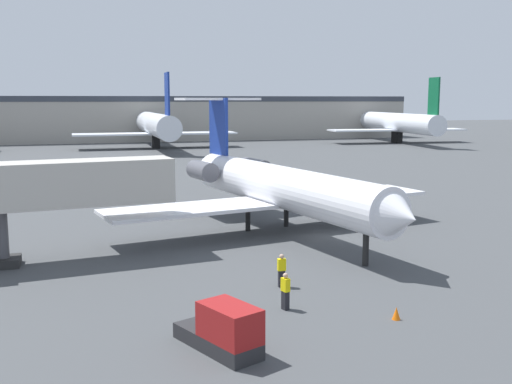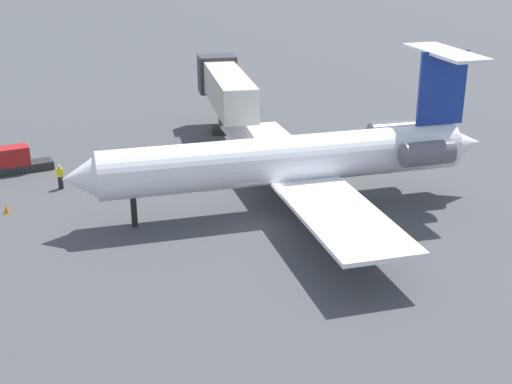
# 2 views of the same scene
# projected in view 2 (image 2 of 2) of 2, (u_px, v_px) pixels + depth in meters

# --- Properties ---
(ground_plane) EXTENTS (400.00, 400.00, 0.10)m
(ground_plane) POSITION_uv_depth(u_px,v_px,m) (261.00, 223.00, 42.03)
(ground_plane) COLOR #424447
(regional_jet) EXTENTS (24.80, 26.69, 9.45)m
(regional_jet) POSITION_uv_depth(u_px,v_px,m) (297.00, 158.00, 42.79)
(regional_jet) COLOR white
(regional_jet) RESTS_ON ground_plane
(jet_bridge) EXTENTS (14.03, 4.60, 6.13)m
(jet_bridge) POSITION_uv_depth(u_px,v_px,m) (225.00, 86.00, 56.82)
(jet_bridge) COLOR #B7B2A8
(jet_bridge) RESTS_ON ground_plane
(ground_crew_marshaller) EXTENTS (0.41, 0.28, 1.69)m
(ground_crew_marshaller) POSITION_uv_depth(u_px,v_px,m) (106.00, 180.00, 46.40)
(ground_crew_marshaller) COLOR black
(ground_crew_marshaller) RESTS_ON ground_plane
(ground_crew_loader) EXTENTS (0.36, 0.46, 1.69)m
(ground_crew_loader) POSITION_uv_depth(u_px,v_px,m) (60.00, 177.00, 47.04)
(ground_crew_loader) COLOR black
(ground_crew_loader) RESTS_ON ground_plane
(baggage_tug_lead) EXTENTS (2.86, 4.23, 1.90)m
(baggage_tug_lead) POSITION_uv_depth(u_px,v_px,m) (17.00, 161.00, 50.27)
(baggage_tug_lead) COLOR #262628
(baggage_tug_lead) RESTS_ON ground_plane
(traffic_cone_near) EXTENTS (0.36, 0.36, 0.55)m
(traffic_cone_near) POSITION_uv_depth(u_px,v_px,m) (6.00, 209.00, 43.23)
(traffic_cone_near) COLOR orange
(traffic_cone_near) RESTS_ON ground_plane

